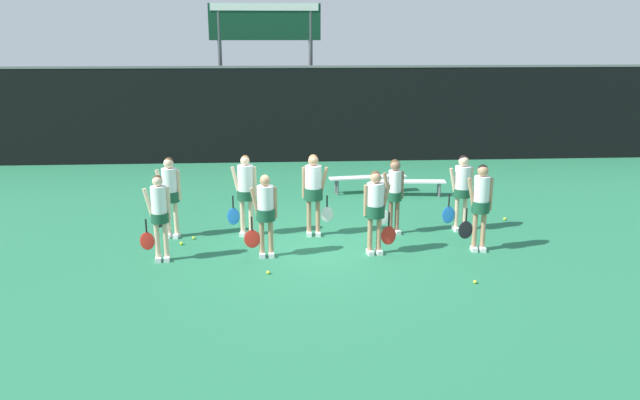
% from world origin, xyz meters
% --- Properties ---
extents(ground_plane, '(140.00, 140.00, 0.00)m').
position_xyz_m(ground_plane, '(0.00, 0.00, 0.00)').
color(ground_plane, '#26724C').
extents(fence_windscreen, '(60.00, 0.08, 3.30)m').
position_xyz_m(fence_windscreen, '(0.00, 8.90, 1.66)').
color(fence_windscreen, black).
rests_on(fence_windscreen, ground_plane).
extents(scoreboard, '(3.85, 0.15, 5.35)m').
position_xyz_m(scoreboard, '(-1.23, 9.86, 4.21)').
color(scoreboard, '#515156').
rests_on(scoreboard, ground_plane).
extents(bench_courtside, '(1.86, 0.53, 0.42)m').
position_xyz_m(bench_courtside, '(2.82, 3.96, 0.37)').
color(bench_courtside, silver).
rests_on(bench_courtside, ground_plane).
extents(bench_far, '(2.22, 0.65, 0.46)m').
position_xyz_m(bench_far, '(1.66, 4.39, 0.41)').
color(bench_far, silver).
rests_on(bench_far, ground_plane).
extents(player_0, '(0.62, 0.34, 1.72)m').
position_xyz_m(player_0, '(-3.14, -0.77, 1.01)').
color(player_0, beige).
rests_on(player_0, ground_plane).
extents(player_1, '(0.67, 0.37, 1.67)m').
position_xyz_m(player_1, '(-1.10, -0.67, 0.98)').
color(player_1, tan).
rests_on(player_1, ground_plane).
extents(player_2, '(0.68, 0.39, 1.72)m').
position_xyz_m(player_2, '(1.10, -0.65, 1.02)').
color(player_2, tan).
rests_on(player_2, ground_plane).
extents(player_3, '(0.66, 0.37, 1.81)m').
position_xyz_m(player_3, '(3.25, -0.59, 1.08)').
color(player_3, tan).
rests_on(player_3, ground_plane).
extents(player_4, '(0.66, 0.38, 1.78)m').
position_xyz_m(player_4, '(-3.18, 0.71, 1.06)').
color(player_4, beige).
rests_on(player_4, ground_plane).
extents(player_5, '(0.67, 0.40, 1.80)m').
position_xyz_m(player_5, '(-1.55, 0.73, 1.07)').
color(player_5, beige).
rests_on(player_5, ground_plane).
extents(player_6, '(0.69, 0.41, 1.82)m').
position_xyz_m(player_6, '(-0.07, 0.64, 1.09)').
color(player_6, tan).
rests_on(player_6, ground_plane).
extents(player_7, '(0.60, 0.34, 1.69)m').
position_xyz_m(player_7, '(1.71, 0.63, 1.00)').
color(player_7, '#8C664C').
rests_on(player_7, ground_plane).
extents(player_8, '(0.68, 0.41, 1.73)m').
position_xyz_m(player_8, '(3.26, 0.78, 1.04)').
color(player_8, beige).
rests_on(player_8, ground_plane).
extents(tennis_ball_0, '(0.07, 0.07, 0.07)m').
position_xyz_m(tennis_ball_0, '(-1.05, -1.64, 0.03)').
color(tennis_ball_0, '#CCE033').
rests_on(tennis_ball_0, ground_plane).
extents(tennis_ball_1, '(0.07, 0.07, 0.07)m').
position_xyz_m(tennis_ball_1, '(-2.91, 0.15, 0.04)').
color(tennis_ball_1, '#CCE033').
rests_on(tennis_ball_1, ground_plane).
extents(tennis_ball_2, '(0.07, 0.07, 0.07)m').
position_xyz_m(tennis_ball_2, '(4.58, 1.48, 0.04)').
color(tennis_ball_2, '#CCE033').
rests_on(tennis_ball_2, ground_plane).
extents(tennis_ball_3, '(0.07, 0.07, 0.07)m').
position_xyz_m(tennis_ball_3, '(2.66, -2.34, 0.03)').
color(tennis_ball_3, '#CCE033').
rests_on(tennis_ball_3, ground_plane).
extents(tennis_ball_4, '(0.07, 0.07, 0.07)m').
position_xyz_m(tennis_ball_4, '(-2.70, 0.51, 0.03)').
color(tennis_ball_4, '#CCE033').
rests_on(tennis_ball_4, ground_plane).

